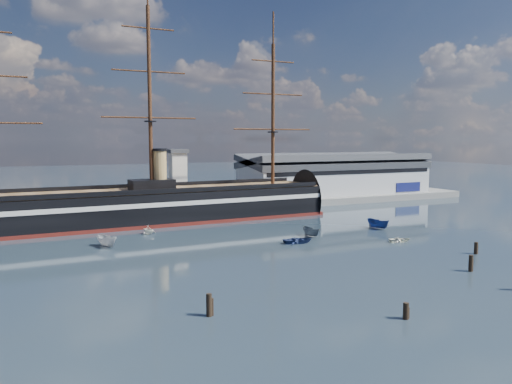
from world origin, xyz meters
name	(u,v)px	position (x,y,z in m)	size (l,w,h in m)	color
ground	(211,235)	(0.00, 40.00, 0.00)	(600.00, 600.00, 0.00)	#203347
quay	(200,210)	(10.00, 76.00, 0.00)	(180.00, 18.00, 2.00)	slate
warehouse	(335,175)	(58.00, 80.00, 7.98)	(63.00, 21.00, 11.60)	#B7BABC
quay_tower	(178,176)	(3.00, 73.00, 9.75)	(5.00, 5.00, 15.00)	silver
warship	(136,207)	(-10.96, 60.00, 4.04)	(113.07, 18.42, 53.94)	black
motorboat_a	(107,247)	(-21.19, 36.98, 0.00)	(6.62, 2.43, 2.65)	silver
motorboat_b	(298,243)	(12.12, 24.98, 0.00)	(3.52, 1.41, 1.64)	navy
motorboat_c	(311,237)	(17.82, 29.37, 0.00)	(5.95, 2.18, 2.38)	#535D68
motorboat_d	(148,234)	(-11.43, 46.25, 0.00)	(5.50, 2.39, 2.02)	white
motorboat_e	(400,242)	(30.51, 17.60, 0.00)	(2.63, 1.05, 1.23)	white
motorboat_f	(378,229)	(35.81, 30.60, 0.00)	(6.82, 2.50, 2.73)	navy
piling_near_left	(209,316)	(-16.66, -4.87, 0.00)	(0.64, 0.64, 3.30)	black
piling_near_mid	(406,319)	(2.57, -14.99, 0.00)	(0.64, 0.64, 2.55)	black
piling_near_right	(470,271)	(25.16, -3.79, 0.00)	(0.64, 0.64, 3.20)	black
piling_far_right	(476,254)	(35.28, 4.03, 0.00)	(0.64, 0.64, 2.77)	black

